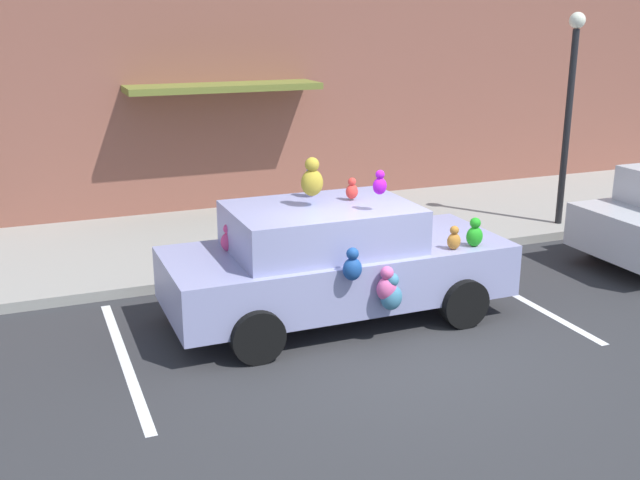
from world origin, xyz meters
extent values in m
plane|color=#2D2D30|center=(0.00, 0.00, 0.00)|extent=(60.00, 60.00, 0.00)
cube|color=gray|center=(0.00, 5.00, 0.07)|extent=(24.00, 4.00, 0.15)
cube|color=brown|center=(0.00, 7.15, 3.20)|extent=(24.00, 0.30, 6.40)
cube|color=olive|center=(-0.32, 6.60, 2.55)|extent=(3.60, 1.10, 0.12)
cube|color=silver|center=(2.38, 1.00, 0.00)|extent=(0.12, 3.60, 0.01)
cube|color=silver|center=(-3.10, 1.00, 0.00)|extent=(0.12, 3.60, 0.01)
cube|color=#9295C3|center=(-0.30, 1.24, 0.64)|extent=(4.44, 1.77, 0.68)
cube|color=#9295C3|center=(-0.52, 1.24, 1.26)|extent=(2.31, 1.56, 0.56)
cylinder|color=black|center=(1.08, 2.13, 0.32)|extent=(0.64, 0.22, 0.64)
cylinder|color=black|center=(1.08, 0.36, 0.32)|extent=(0.64, 0.22, 0.64)
cylinder|color=black|center=(-1.67, 2.13, 0.32)|extent=(0.64, 0.22, 0.64)
cylinder|color=black|center=(-1.67, 0.36, 0.32)|extent=(0.64, 0.22, 0.64)
ellipsoid|color=olive|center=(-0.64, 1.26, 1.85)|extent=(0.28, 0.23, 0.33)
sphere|color=olive|center=(-0.64, 1.26, 2.08)|extent=(0.18, 0.18, 0.18)
ellipsoid|color=#DB5997|center=(-0.08, 0.26, 0.71)|extent=(0.25, 0.21, 0.30)
sphere|color=#DB5997|center=(-0.08, 0.26, 0.91)|extent=(0.16, 0.16, 0.16)
ellipsoid|color=navy|center=(-0.53, 0.26, 1.01)|extent=(0.23, 0.19, 0.27)
sphere|color=navy|center=(-0.53, 0.26, 1.20)|extent=(0.15, 0.15, 0.15)
ellipsoid|color=#E14076|center=(-1.65, 1.57, 1.11)|extent=(0.21, 0.17, 0.25)
sphere|color=#E14076|center=(-1.65, 1.57, 1.28)|extent=(0.13, 0.13, 0.13)
ellipsoid|color=#AF15D3|center=(0.04, 0.74, 1.86)|extent=(0.18, 0.14, 0.21)
sphere|color=#AF15D3|center=(0.04, 0.74, 2.00)|extent=(0.11, 0.11, 0.11)
ellipsoid|color=red|center=(-0.05, 1.36, 1.66)|extent=(0.16, 0.13, 0.19)
sphere|color=red|center=(-0.05, 1.36, 1.79)|extent=(0.10, 0.10, 0.10)
ellipsoid|color=#B57128|center=(1.02, 0.57, 1.09)|extent=(0.18, 0.15, 0.21)
sphere|color=#B57128|center=(1.02, 0.57, 1.24)|extent=(0.11, 0.11, 0.11)
ellipsoid|color=green|center=(1.34, 0.58, 1.11)|extent=(0.22, 0.18, 0.26)
sphere|color=green|center=(1.34, 0.58, 1.29)|extent=(0.14, 0.14, 0.14)
ellipsoid|color=teal|center=(-0.02, 0.25, 0.60)|extent=(0.27, 0.22, 0.32)
sphere|color=teal|center=(-0.02, 0.25, 0.82)|extent=(0.17, 0.17, 0.17)
ellipsoid|color=#5679D2|center=(-0.46, 1.73, 1.72)|extent=(0.21, 0.17, 0.25)
sphere|color=#5679D2|center=(-0.46, 1.73, 1.89)|extent=(0.13, 0.13, 0.13)
cylinder|color=black|center=(4.82, 2.03, 0.32)|extent=(0.64, 0.22, 0.64)
ellipsoid|color=#9E723D|center=(0.71, 3.80, 0.39)|extent=(0.38, 0.31, 0.47)
sphere|color=#9E723D|center=(0.71, 3.80, 0.72)|extent=(0.27, 0.27, 0.27)
sphere|color=#9E723D|center=(0.62, 3.80, 0.81)|extent=(0.11, 0.11, 0.11)
sphere|color=#9E723D|center=(0.81, 3.80, 0.81)|extent=(0.11, 0.11, 0.11)
cylinder|color=black|center=(5.12, 3.50, 1.88)|extent=(0.12, 0.12, 3.46)
sphere|color=#EAEACC|center=(5.12, 3.50, 3.75)|extent=(0.28, 0.28, 0.28)
camera|label=1|loc=(-3.99, -7.26, 3.87)|focal=42.28mm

